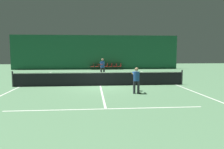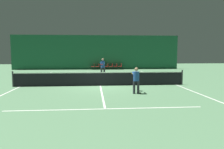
# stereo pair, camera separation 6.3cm
# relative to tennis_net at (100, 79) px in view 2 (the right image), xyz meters

# --- Properties ---
(ground_plane) EXTENTS (60.00, 60.00, 0.00)m
(ground_plane) POSITION_rel_tennis_net_xyz_m (0.00, 0.00, -0.51)
(ground_plane) COLOR #56845B
(backdrop_curtain) EXTENTS (23.00, 0.12, 4.72)m
(backdrop_curtain) POSITION_rel_tennis_net_xyz_m (0.00, 15.22, 1.85)
(backdrop_curtain) COLOR #1E5B3D
(backdrop_curtain) RESTS_ON ground
(court_line_baseline_far) EXTENTS (11.00, 0.10, 0.00)m
(court_line_baseline_far) POSITION_rel_tennis_net_xyz_m (0.00, 11.90, -0.51)
(court_line_baseline_far) COLOR white
(court_line_baseline_far) RESTS_ON ground
(court_line_service_far) EXTENTS (8.25, 0.10, 0.00)m
(court_line_service_far) POSITION_rel_tennis_net_xyz_m (0.00, 6.40, -0.51)
(court_line_service_far) COLOR white
(court_line_service_far) RESTS_ON ground
(court_line_service_near) EXTENTS (8.25, 0.10, 0.00)m
(court_line_service_near) POSITION_rel_tennis_net_xyz_m (0.00, -6.40, -0.51)
(court_line_service_near) COLOR white
(court_line_service_near) RESTS_ON ground
(court_line_sideline_left) EXTENTS (0.10, 23.80, 0.00)m
(court_line_sideline_left) POSITION_rel_tennis_net_xyz_m (-5.50, 0.00, -0.51)
(court_line_sideline_left) COLOR white
(court_line_sideline_left) RESTS_ON ground
(court_line_sideline_right) EXTENTS (0.10, 23.80, 0.00)m
(court_line_sideline_right) POSITION_rel_tennis_net_xyz_m (5.50, 0.00, -0.51)
(court_line_sideline_right) COLOR white
(court_line_sideline_right) RESTS_ON ground
(court_line_centre) EXTENTS (0.10, 12.80, 0.00)m
(court_line_centre) POSITION_rel_tennis_net_xyz_m (0.00, 0.00, -0.51)
(court_line_centre) COLOR white
(court_line_centre) RESTS_ON ground
(tennis_net) EXTENTS (12.00, 0.10, 1.07)m
(tennis_net) POSITION_rel_tennis_net_xyz_m (0.00, 0.00, 0.00)
(tennis_net) COLOR black
(tennis_net) RESTS_ON ground
(player_near) EXTENTS (0.43, 1.29, 1.50)m
(player_near) POSITION_rel_tennis_net_xyz_m (1.94, -3.14, 0.36)
(player_near) COLOR #2D2D38
(player_near) RESTS_ON ground
(player_far) EXTENTS (0.60, 1.43, 1.76)m
(player_far) POSITION_rel_tennis_net_xyz_m (0.44, 5.99, 0.52)
(player_far) COLOR #2D2D38
(player_far) RESTS_ON ground
(courtside_chair_0) EXTENTS (0.44, 0.44, 0.84)m
(courtside_chair_0) POSITION_rel_tennis_net_xyz_m (-0.49, 14.67, -0.03)
(courtside_chair_0) COLOR #2D2D2D
(courtside_chair_0) RESTS_ON ground
(courtside_chair_1) EXTENTS (0.44, 0.44, 0.84)m
(courtside_chair_1) POSITION_rel_tennis_net_xyz_m (0.14, 14.67, -0.03)
(courtside_chair_1) COLOR #2D2D2D
(courtside_chair_1) RESTS_ON ground
(courtside_chair_2) EXTENTS (0.44, 0.44, 0.84)m
(courtside_chair_2) POSITION_rel_tennis_net_xyz_m (0.76, 14.67, -0.03)
(courtside_chair_2) COLOR #2D2D2D
(courtside_chair_2) RESTS_ON ground
(courtside_chair_3) EXTENTS (0.44, 0.44, 0.84)m
(courtside_chair_3) POSITION_rel_tennis_net_xyz_m (1.39, 14.67, -0.03)
(courtside_chair_3) COLOR #2D2D2D
(courtside_chair_3) RESTS_ON ground
(courtside_chair_4) EXTENTS (0.44, 0.44, 0.84)m
(courtside_chair_4) POSITION_rel_tennis_net_xyz_m (2.01, 14.67, -0.03)
(courtside_chair_4) COLOR #2D2D2D
(courtside_chair_4) RESTS_ON ground
(courtside_chair_5) EXTENTS (0.44, 0.44, 0.84)m
(courtside_chair_5) POSITION_rel_tennis_net_xyz_m (2.63, 14.67, -0.03)
(courtside_chair_5) COLOR #2D2D2D
(courtside_chair_5) RESTS_ON ground
(courtside_chair_6) EXTENTS (0.44, 0.44, 0.84)m
(courtside_chair_6) POSITION_rel_tennis_net_xyz_m (3.26, 14.67, -0.03)
(courtside_chair_6) COLOR #2D2D2D
(courtside_chair_6) RESTS_ON ground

